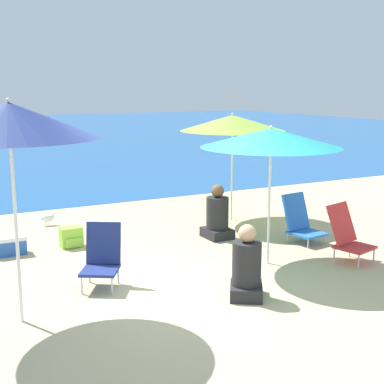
# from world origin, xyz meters

# --- Properties ---
(ground_plane) EXTENTS (60.00, 60.00, 0.00)m
(ground_plane) POSITION_xyz_m (0.00, 0.00, 0.00)
(ground_plane) COLOR #C6B284
(beach_umbrella_navy) EXTENTS (1.81, 1.81, 2.37)m
(beach_umbrella_navy) POSITION_xyz_m (-2.05, -0.09, 2.15)
(beach_umbrella_navy) COLOR white
(beach_umbrella_navy) RESTS_ON ground
(beach_umbrella_lime) EXTENTS (1.94, 1.94, 2.02)m
(beach_umbrella_lime) POSITION_xyz_m (2.33, 2.70, 1.83)
(beach_umbrella_lime) COLOR white
(beach_umbrella_lime) RESTS_ON ground
(beach_umbrella_teal) EXTENTS (1.95, 1.95, 1.97)m
(beach_umbrella_teal) POSITION_xyz_m (1.43, 0.27, 1.80)
(beach_umbrella_teal) COLOR white
(beach_umbrella_teal) RESTS_ON ground
(beach_chair_navy) EXTENTS (0.65, 0.68, 0.79)m
(beach_chair_navy) POSITION_xyz_m (-0.93, 0.54, 0.38)
(beach_chair_navy) COLOR silver
(beach_chair_navy) RESTS_ON ground
(beach_chair_red) EXTENTS (0.61, 0.69, 0.82)m
(beach_chair_red) POSITION_xyz_m (2.52, -0.17, 0.40)
(beach_chair_red) COLOR silver
(beach_chair_red) RESTS_ON ground
(beach_chair_blue) EXTENTS (0.56, 0.68, 0.77)m
(beach_chair_blue) POSITION_xyz_m (2.57, 0.95, 0.33)
(beach_chair_blue) COLOR silver
(beach_chair_blue) RESTS_ON ground
(person_seated_near) EXTENTS (0.42, 0.49, 0.91)m
(person_seated_near) POSITION_xyz_m (1.47, 1.75, 0.36)
(person_seated_near) COLOR #262628
(person_seated_near) RESTS_ON ground
(person_seated_far) EXTENTS (0.57, 0.59, 0.90)m
(person_seated_far) POSITION_xyz_m (0.46, -0.65, 0.37)
(person_seated_far) COLOR #262628
(person_seated_far) RESTS_ON ground
(backpack_lime) EXTENTS (0.34, 0.26, 0.32)m
(backpack_lime) POSITION_xyz_m (-0.84, 2.37, 0.16)
(backpack_lime) COLOR #8ECC3D
(backpack_lime) RESTS_ON ground
(cooler_box) EXTENTS (0.49, 0.29, 0.28)m
(cooler_box) POSITION_xyz_m (-1.78, 2.41, 0.14)
(cooler_box) COLOR #2859B2
(cooler_box) RESTS_ON ground
(seagull) EXTENTS (0.27, 0.11, 0.23)m
(seagull) POSITION_xyz_m (-0.86, 3.89, 0.14)
(seagull) COLOR gold
(seagull) RESTS_ON ground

